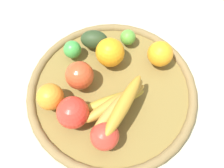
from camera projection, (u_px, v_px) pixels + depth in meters
ground_plane at (112, 94)px, 0.71m from camera, size 2.40×2.40×0.00m
basket at (112, 91)px, 0.69m from camera, size 0.47×0.47×0.04m
apple_0 at (80, 75)px, 0.65m from camera, size 0.09×0.09×0.08m
banana_bunch at (117, 104)px, 0.61m from camera, size 0.18×0.18×0.08m
orange_0 at (110, 52)px, 0.68m from camera, size 0.08×0.08×0.08m
orange_1 at (160, 54)px, 0.68m from camera, size 0.09×0.09×0.07m
apple_1 at (105, 136)px, 0.57m from camera, size 0.09×0.09×0.07m
apple_2 at (73, 113)px, 0.59m from camera, size 0.09×0.09×0.08m
lime_0 at (128, 37)px, 0.73m from camera, size 0.05×0.05×0.05m
orange_2 at (50, 97)px, 0.62m from camera, size 0.09×0.09×0.07m
avocado at (94, 39)px, 0.72m from camera, size 0.08×0.06×0.05m
lime_1 at (72, 49)px, 0.70m from camera, size 0.06×0.06×0.05m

